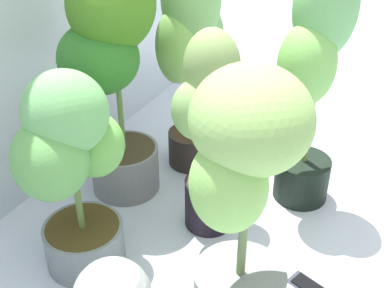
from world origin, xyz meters
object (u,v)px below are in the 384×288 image
(potted_plant_back_center, at_px, (111,60))
(cell_phone, at_px, (309,287))
(potted_plant_back_left, at_px, (71,166))
(potted_plant_front_right, at_px, (314,67))
(potted_plant_back_right, at_px, (191,40))
(potted_plant_center, at_px, (213,123))
(nutrient_bottle, at_px, (287,137))
(potted_plant_front_left, at_px, (243,191))

(potted_plant_back_center, distance_m, cell_phone, 1.05)
(potted_plant_back_left, bearing_deg, potted_plant_front_right, -38.75)
(potted_plant_back_right, bearing_deg, potted_plant_back_left, 176.53)
(potted_plant_back_center, bearing_deg, potted_plant_front_right, -67.40)
(potted_plant_back_left, distance_m, potted_plant_back_center, 0.46)
(potted_plant_back_left, distance_m, cell_phone, 0.88)
(potted_plant_back_left, height_order, potted_plant_center, potted_plant_center)
(potted_plant_back_left, height_order, cell_phone, potted_plant_back_left)
(potted_plant_back_left, xyz_separation_m, nutrient_bottle, (0.97, -0.41, -0.30))
(potted_plant_back_left, bearing_deg, potted_plant_back_center, 16.09)
(potted_plant_back_left, xyz_separation_m, potted_plant_front_right, (0.69, -0.55, 0.18))
(potted_plant_back_center, height_order, potted_plant_front_left, potted_plant_back_center)
(potted_plant_front_right, height_order, cell_phone, potted_plant_front_right)
(potted_plant_back_right, height_order, potted_plant_front_left, potted_plant_back_right)
(cell_phone, bearing_deg, potted_plant_front_left, 161.12)
(potted_plant_back_left, bearing_deg, potted_plant_center, -38.02)
(potted_plant_front_right, distance_m, potted_plant_center, 0.42)
(nutrient_bottle, bearing_deg, potted_plant_back_center, 136.58)
(potted_plant_back_left, bearing_deg, cell_phone, -71.90)
(potted_plant_front_left, relative_size, nutrient_bottle, 3.80)
(potted_plant_center, relative_size, nutrient_bottle, 3.52)
(potted_plant_back_center, xyz_separation_m, potted_plant_center, (-0.02, -0.42, -0.14))
(potted_plant_back_left, bearing_deg, potted_plant_front_left, -88.20)
(potted_plant_back_right, xyz_separation_m, potted_plant_front_right, (-0.04, -0.51, 0.00))
(potted_plant_back_center, relative_size, cell_phone, 6.01)
(potted_plant_front_right, xyz_separation_m, potted_plant_front_left, (-0.67, -0.01, -0.09))
(nutrient_bottle, bearing_deg, potted_plant_back_left, 156.98)
(potted_plant_back_center, bearing_deg, potted_plant_front_left, -119.86)
(potted_plant_front_left, bearing_deg, potted_plant_center, 35.25)
(nutrient_bottle, bearing_deg, potted_plant_front_left, -170.93)
(potted_plant_front_left, bearing_deg, cell_phone, -38.09)
(potted_plant_front_left, xyz_separation_m, nutrient_bottle, (0.95, 0.15, -0.39))
(potted_plant_back_right, height_order, cell_phone, potted_plant_back_right)
(potted_plant_center, bearing_deg, nutrient_bottle, -10.63)
(potted_plant_back_center, bearing_deg, potted_plant_back_right, -27.02)
(nutrient_bottle, bearing_deg, potted_plant_back_right, 123.34)
(potted_plant_front_right, bearing_deg, potted_plant_back_left, 141.25)
(potted_plant_back_left, bearing_deg, nutrient_bottle, -23.02)
(potted_plant_back_center, xyz_separation_m, nutrient_bottle, (0.56, -0.53, -0.48))
(potted_plant_front_right, xyz_separation_m, potted_plant_center, (-0.30, 0.25, -0.14))
(potted_plant_front_left, bearing_deg, nutrient_bottle, 9.07)
(potted_plant_center, relative_size, potted_plant_front_left, 0.93)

